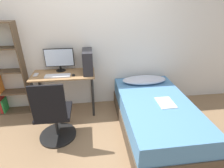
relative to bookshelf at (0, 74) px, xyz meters
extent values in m
plane|color=#846647|center=(1.56, -1.23, -0.78)|extent=(14.00, 14.00, 0.00)
cube|color=silver|center=(1.56, 0.14, 0.47)|extent=(8.00, 0.05, 2.50)
cube|color=#997047|center=(1.09, -0.14, -0.01)|extent=(1.08, 0.51, 0.02)
cylinder|color=black|center=(0.60, -0.34, -0.40)|extent=(0.04, 0.04, 0.76)
cylinder|color=black|center=(1.58, -0.34, -0.40)|extent=(0.04, 0.04, 0.76)
cylinder|color=black|center=(0.60, 0.07, -0.40)|extent=(0.04, 0.04, 0.76)
cylinder|color=black|center=(1.58, 0.07, -0.40)|extent=(0.04, 0.04, 0.76)
cube|color=brown|center=(0.40, 0.00, 0.05)|extent=(0.02, 0.23, 1.64)
cube|color=brown|center=(0.11, 0.00, -0.77)|extent=(0.58, 0.23, 0.02)
cube|color=brown|center=(0.11, 0.00, -0.36)|extent=(0.58, 0.23, 0.02)
cube|color=brown|center=(0.11, 0.00, 0.05)|extent=(0.58, 0.23, 0.02)
cube|color=brown|center=(-0.16, 0.00, -0.59)|extent=(0.03, 0.20, 0.33)
cube|color=red|center=(-0.12, 0.00, -0.58)|extent=(0.04, 0.20, 0.36)
cube|color=green|center=(-0.08, 0.00, -0.63)|extent=(0.02, 0.20, 0.26)
cube|color=orange|center=(-0.06, 0.00, -0.21)|extent=(0.03, 0.20, 0.29)
cylinder|color=black|center=(1.00, -0.80, -0.76)|extent=(0.56, 0.56, 0.03)
cylinder|color=black|center=(1.00, -0.80, -0.54)|extent=(0.05, 0.05, 0.41)
cube|color=black|center=(1.00, -0.80, -0.32)|extent=(0.49, 0.49, 0.04)
cube|color=black|center=(1.00, -1.03, -0.03)|extent=(0.44, 0.04, 0.53)
cube|color=#4C3D2D|center=(2.56, -0.82, -0.66)|extent=(1.09, 1.88, 0.24)
cube|color=teal|center=(2.56, -0.82, -0.39)|extent=(1.05, 1.84, 0.29)
ellipsoid|color=#B2B7C6|center=(2.56, -0.14, -0.20)|extent=(0.83, 0.36, 0.11)
cube|color=silver|center=(2.68, -0.89, -0.24)|extent=(0.24, 0.32, 0.01)
cylinder|color=black|center=(1.03, 0.02, 0.01)|extent=(0.17, 0.17, 0.01)
cylinder|color=black|center=(1.03, 0.02, 0.06)|extent=(0.04, 0.04, 0.09)
cube|color=black|center=(1.03, 0.02, 0.25)|extent=(0.50, 0.01, 0.32)
cube|color=silver|center=(1.03, 0.01, 0.25)|extent=(0.48, 0.01, 0.30)
cube|color=silver|center=(1.01, -0.24, 0.01)|extent=(0.42, 0.15, 0.02)
cube|color=#232328|center=(1.53, -0.11, 0.20)|extent=(0.17, 0.42, 0.40)
ellipsoid|color=black|center=(1.27, -0.24, 0.01)|extent=(0.06, 0.09, 0.02)
cube|color=#B7B7BC|center=(0.63, -0.13, 0.01)|extent=(0.07, 0.14, 0.01)
camera|label=1|loc=(1.57, -3.02, 1.19)|focal=28.00mm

